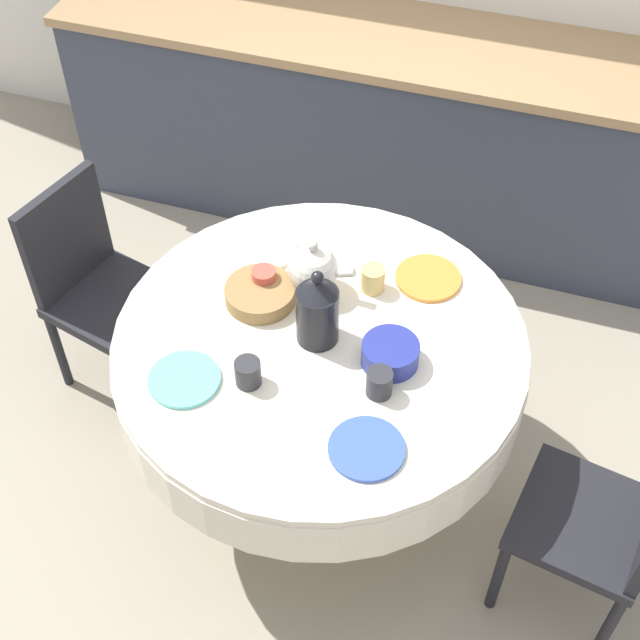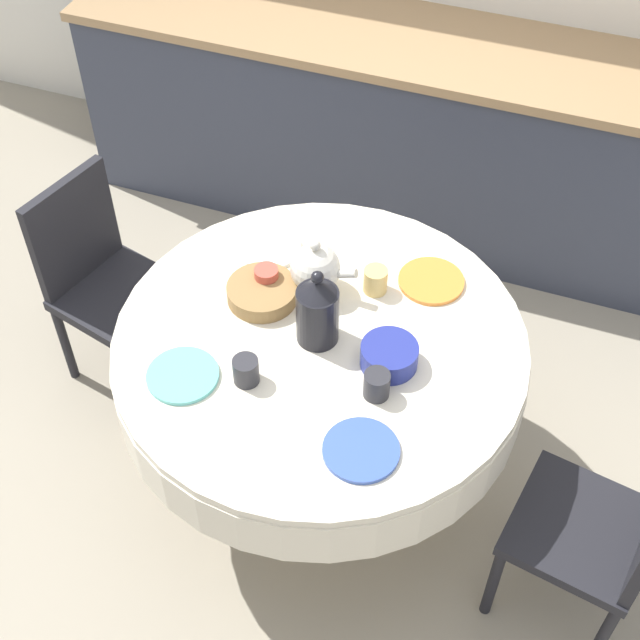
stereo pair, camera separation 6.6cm
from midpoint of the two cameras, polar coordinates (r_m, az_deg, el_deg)
The scene contains 17 objects.
ground_plane at distance 3.34m, azimuth 0.58°, elevation -9.85°, with size 12.00×12.00×0.00m, color #9E937F.
kitchen_counter at distance 4.04m, azimuth 8.15°, elevation 11.39°, with size 3.24×0.64×0.92m.
dining_table at distance 2.82m, azimuth 0.67°, elevation -2.82°, with size 1.29×1.29×0.76m.
chair_left at distance 2.82m, azimuth 18.76°, elevation -12.57°, with size 0.46×0.46×0.87m.
chair_right at distance 3.41m, azimuth -13.18°, elevation 2.78°, with size 0.49×0.49×0.87m.
plate_near_left at distance 2.65m, azimuth -8.07°, elevation -3.54°, with size 0.22×0.22×0.01m, color #60BCB7.
cup_near_left at distance 2.60m, azimuth -4.03°, elevation -3.26°, with size 0.08×0.08×0.09m, color #28282D.
plate_near_right at distance 2.47m, azimuth 3.42°, elevation -8.32°, with size 0.22×0.22×0.01m, color #3856AD.
cup_near_right at distance 2.56m, azimuth 4.39°, elevation -4.16°, with size 0.08×0.08×0.09m, color #28282D.
plate_far_left at distance 3.01m, azimuth -2.63°, elevation 4.64°, with size 0.22×0.22×0.01m, color white.
cup_far_left at distance 2.85m, azimuth -2.77°, elevation 2.63°, with size 0.08×0.08×0.09m, color #CC4C3D.
plate_far_right at distance 2.91m, azimuth 7.78°, elevation 2.48°, with size 0.22×0.22×0.01m, color orange.
cup_far_right at distance 2.85m, azimuth 4.24°, elevation 2.55°, with size 0.08×0.08×0.09m, color #DBB766.
coffee_carafe at distance 2.64m, azimuth 0.52°, elevation 0.52°, with size 0.13×0.13×0.28m.
teapot at distance 2.81m, azimuth 0.40°, elevation 3.30°, with size 0.22×0.16×0.21m.
bread_basket at distance 2.83m, azimuth -3.05°, elevation 1.77°, with size 0.22×0.22×0.05m, color olive.
fruit_bowl at distance 2.64m, azimuth 5.17°, elevation -2.29°, with size 0.17×0.17×0.07m, color navy.
Camera 2 is at (0.62, -1.69, 2.81)m, focal length 50.00 mm.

